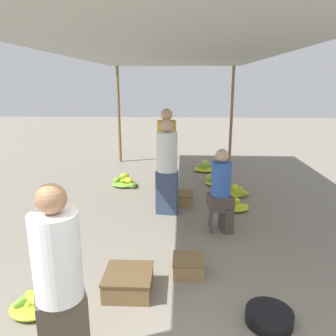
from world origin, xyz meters
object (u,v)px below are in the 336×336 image
Objects in this scene: banana_pile_left_1 at (36,305)px; shopper_walking_far at (167,151)px; stool at (220,211)px; banana_pile_left_0 at (125,182)px; vendor_seated at (222,189)px; crate_mid at (188,266)px; basin_black at (269,317)px; crate_near at (129,282)px; shopper_walking_mid at (167,166)px; banana_pile_right_0 at (205,167)px; vendor_foreground at (59,286)px; banana_pile_right_1 at (235,192)px; banana_pile_right_2 at (218,181)px; banana_pile_right_3 at (234,205)px; crate_far at (181,198)px.

shopper_walking_far reaches higher than banana_pile_left_1.
banana_pile_left_0 is at bearing 131.11° from stool.
crate_mid is at bearing -112.83° from vendor_seated.
basin_black is 1.48m from crate_near.
crate_near is 0.31× the size of shopper_walking_mid.
shopper_walking_mid reaches higher than vendor_seated.
banana_pile_right_0 is at bearing 69.59° from banana_pile_left_1.
shopper_walking_far reaches higher than shopper_walking_mid.
banana_pile_right_1 is (1.96, 4.37, -0.75)m from vendor_foreground.
banana_pile_right_2 reaches higher than banana_pile_left_1.
crate_mid is (-0.86, -2.10, 0.03)m from banana_pile_right_3.
vendor_foreground is at bearing -118.01° from stool.
basin_black is at bearing -46.97° from crate_mid.
vendor_seated is 3.57m from banana_pile_right_0.
shopper_walking_mid is (-0.85, -2.88, 0.77)m from banana_pile_right_0.
vendor_seated is (1.47, 2.73, -0.16)m from vendor_foreground.
crate_mid is at bearing -101.36° from banana_pile_right_2.
crate_far is at bearing -154.16° from banana_pile_right_1.
vendor_seated reaches higher than banana_pile_left_1.
banana_pile_left_0 reaches higher than banana_pile_right_3.
banana_pile_right_0 reaches higher than banana_pile_left_1.
stool is at bearing -95.34° from banana_pile_right_2.
basin_black is at bearing -93.79° from banana_pile_right_1.
crate_near is (-1.38, -3.96, 0.04)m from banana_pile_right_2.
banana_pile_left_1 is at bearing 178.55° from basin_black.
vendor_seated is 2.52× the size of banana_pile_left_1.
banana_pile_right_1 is at bearing 25.84° from crate_far.
stool is at bearing -112.36° from banana_pile_right_3.
shopper_walking_far reaches higher than basin_black.
crate_far is (0.86, 3.84, -0.72)m from vendor_foreground.
crate_far reaches higher than basin_black.
banana_pile_right_0 is at bearing 97.53° from banana_pile_right_3.
vendor_foreground is 1.93m from crate_mid.
shopper_walking_far is at bearing 107.56° from basin_black.
banana_pile_left_1 is (-0.59, 0.75, -0.75)m from vendor_foreground.
banana_pile_right_2 is 0.35× the size of shopper_walking_far.
banana_pile_left_0 is 2.55m from banana_pile_right_3.
banana_pile_left_1 is 3.73m from banana_pile_right_3.
banana_pile_right_3 is (2.22, -1.26, -0.02)m from banana_pile_left_0.
banana_pile_left_0 is at bearing 150.38° from banana_pile_right_3.
shopper_walking_mid is 0.99m from shopper_walking_far.
banana_pile_right_0 is 1.10× the size of crate_near.
vendor_foreground reaches higher than banana_pile_right_1.
banana_pile_right_3 is 1.30× the size of crate_far.
vendor_seated is (0.02, -0.00, 0.35)m from stool.
vendor_seated is at bearing 61.66° from vendor_foreground.
crate_far reaches higher than banana_pile_left_1.
stool is 0.23× the size of shopper_walking_mid.
banana_pile_right_2 is at bearing 95.44° from banana_pile_right_3.
banana_pile_left_1 is at bearing -136.08° from vendor_seated.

